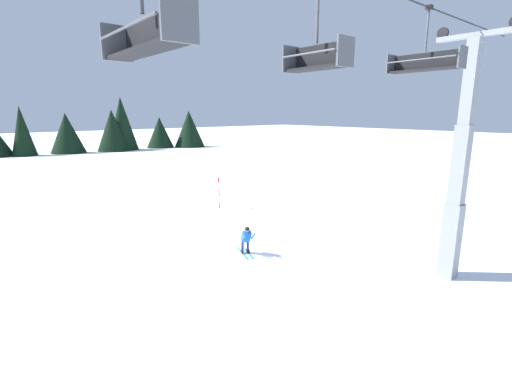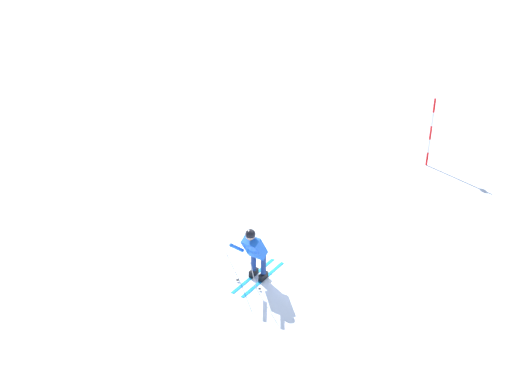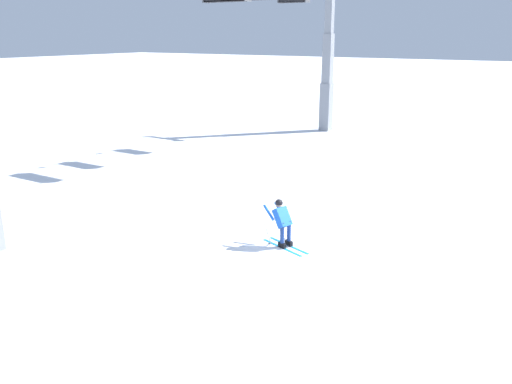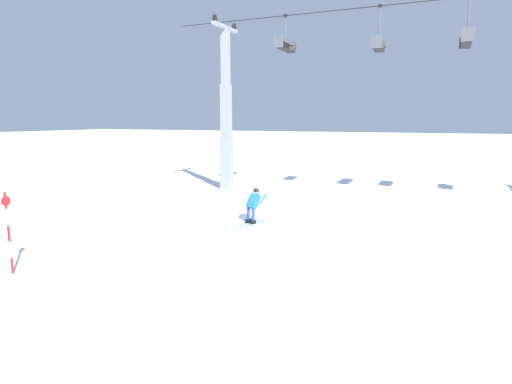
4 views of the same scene
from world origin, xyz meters
name	(u,v)px [view 3 (image 3 of 4)]	position (x,y,z in m)	size (l,w,h in m)	color
ground_plane	(306,253)	(0.00, 0.00, 0.00)	(260.00, 260.00, 0.00)	white
skier_carving_main	(282,220)	(0.17, 0.96, 0.87)	(1.08, 1.81, 1.64)	#198CCC
lift_tower_far	(328,67)	(20.01, 8.47, 4.34)	(0.71, 3.00, 10.29)	gray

